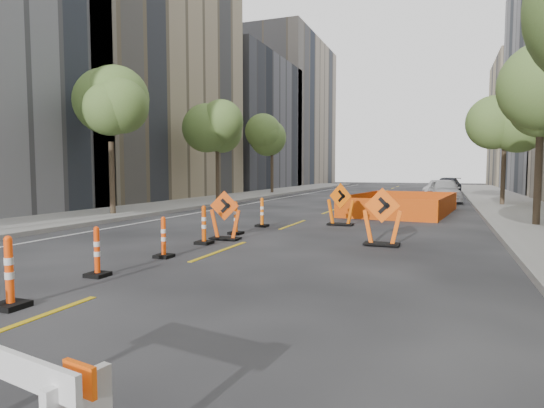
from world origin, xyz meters
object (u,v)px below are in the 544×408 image
at_px(chevron_sign_center, 341,204).
at_px(parked_car_near, 444,191).
at_px(channelizer_2, 9,272).
at_px(chevron_sign_right, 382,217).
at_px(chevron_sign_left, 225,215).
at_px(channelizer_5, 204,225).
at_px(channelizer_7, 262,212).
at_px(channelizer_4, 164,237).
at_px(parked_car_far, 447,186).
at_px(channelizer_6, 236,218).
at_px(parked_car_mid, 441,189).
at_px(channelizer_3, 97,252).

relative_size(chevron_sign_center, parked_car_near, 0.36).
xyz_separation_m(channelizer_2, chevron_sign_center, (2.47, 11.83, 0.24)).
bearing_deg(chevron_sign_right, chevron_sign_left, -169.80).
xyz_separation_m(channelizer_5, channelizer_7, (0.07, 4.16, -0.01)).
relative_size(channelizer_4, parked_car_far, 0.20).
bearing_deg(channelizer_6, chevron_sign_right, -7.34).
xyz_separation_m(chevron_sign_left, chevron_sign_right, (4.49, 0.56, 0.06)).
bearing_deg(channelizer_6, channelizer_4, -88.87).
height_order(chevron_sign_right, parked_car_mid, chevron_sign_right).
bearing_deg(parked_car_near, channelizer_6, -117.27).
height_order(chevron_sign_left, parked_car_near, parked_car_near).
xyz_separation_m(channelizer_2, channelizer_3, (-0.22, 2.08, -0.06)).
xyz_separation_m(channelizer_2, parked_car_mid, (5.86, 30.80, 0.11)).
xyz_separation_m(channelizer_7, chevron_sign_center, (2.59, 1.43, 0.26)).
xyz_separation_m(channelizer_5, chevron_sign_left, (0.20, 0.92, 0.19)).
xyz_separation_m(channelizer_6, parked_car_near, (6.29, 17.67, 0.22)).
xyz_separation_m(chevron_sign_right, parked_car_near, (1.60, 18.27, -0.04)).
height_order(channelizer_2, channelizer_7, channelizer_2).
relative_size(chevron_sign_left, parked_car_mid, 0.36).
height_order(channelizer_5, chevron_sign_left, chevron_sign_left).
bearing_deg(channelizer_4, channelizer_2, -88.51).
bearing_deg(parked_car_near, channelizer_2, -110.89).
distance_m(channelizer_5, parked_car_far, 31.60).
relative_size(channelizer_5, parked_car_near, 0.25).
bearing_deg(channelizer_5, chevron_sign_center, 64.53).
bearing_deg(chevron_sign_center, parked_car_mid, 101.37).
bearing_deg(parked_car_mid, channelizer_7, -90.33).
relative_size(channelizer_7, parked_car_mid, 0.27).
relative_size(channelizer_3, parked_car_far, 0.20).
xyz_separation_m(parked_car_mid, parked_car_far, (0.52, 6.35, 0.04)).
bearing_deg(chevron_sign_center, channelizer_3, -83.93).
bearing_deg(channelizer_7, channelizer_5, -91.02).
relative_size(channelizer_2, parked_car_near, 0.25).
bearing_deg(channelizer_7, channelizer_2, -89.36).
distance_m(channelizer_4, channelizer_5, 2.08).
relative_size(channelizer_3, chevron_sign_right, 0.62).
xyz_separation_m(channelizer_2, channelizer_6, (-0.19, 8.32, -0.02)).
distance_m(channelizer_6, parked_car_far, 29.57).
bearing_deg(parked_car_near, parked_car_mid, 85.20).
height_order(channelizer_2, channelizer_5, channelizer_2).
bearing_deg(chevron_sign_left, channelizer_6, 90.88).
height_order(channelizer_2, channelizer_4, channelizer_2).
bearing_deg(chevron_sign_left, channelizer_2, -98.87).
relative_size(channelizer_7, chevron_sign_left, 0.73).
bearing_deg(channelizer_7, chevron_sign_left, -87.81).
bearing_deg(channelizer_3, channelizer_5, 89.62).
height_order(channelizer_3, parked_car_far, parked_car_far).
xyz_separation_m(channelizer_2, channelizer_5, (-0.19, 6.24, -0.01)).
distance_m(channelizer_3, parked_car_mid, 29.35).
xyz_separation_m(chevron_sign_left, parked_car_mid, (5.85, 23.64, -0.07)).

